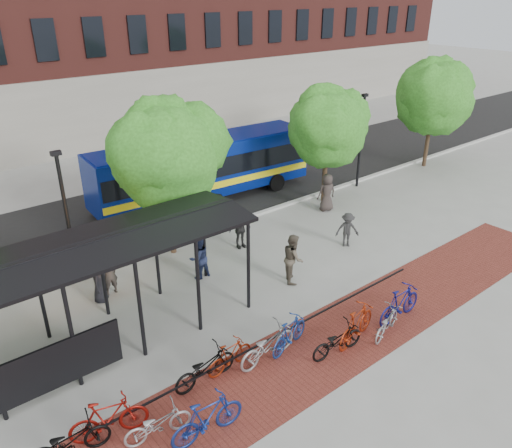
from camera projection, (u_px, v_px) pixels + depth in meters
ground at (278, 260)px, 20.47m from camera, size 160.00×160.00×0.00m
asphalt_street at (178, 201)px, 26.10m from camera, size 160.00×8.00×0.01m
curb at (222, 226)px, 23.26m from camera, size 160.00×0.25×0.12m
brick_strip at (335, 340)px, 15.82m from camera, size 24.00×3.00×0.01m
bike_rack_rail at (285, 342)px, 15.72m from camera, size 12.00×0.05×0.95m
bus_shelter at (77, 263)px, 14.24m from camera, size 10.60×3.07×3.60m
tree_b at (167, 149)px, 19.27m from camera, size 5.15×4.20×6.47m
tree_c at (328, 124)px, 24.53m from camera, size 4.66×3.80×5.92m
tree_d at (435, 93)px, 29.46m from camera, size 5.39×4.40×6.55m
lamp_post_left at (67, 215)px, 17.86m from camera, size 0.35×0.20×5.12m
lamp_post_right at (361, 138)px, 26.92m from camera, size 0.35×0.20×5.12m
bus at (203, 165)px, 25.69m from camera, size 11.94×3.43×3.18m
bike_0 at (69, 441)px, 11.68m from camera, size 2.02×0.97×1.02m
bike_1 at (109, 418)px, 12.20m from camera, size 2.02×1.08×1.17m
bike_2 at (158, 424)px, 12.22m from camera, size 1.80×0.90×0.90m
bike_3 at (207, 418)px, 12.18m from camera, size 2.05×0.70×1.21m
bike_4 at (205, 367)px, 13.93m from camera, size 2.03×0.76×1.05m
bike_5 at (230, 356)px, 14.42m from camera, size 1.64×0.57×0.97m
bike_6 at (267, 345)px, 14.76m from camera, size 2.16×0.86×1.11m
bike_7 at (289, 334)px, 15.25m from camera, size 1.86×0.94×1.08m
bike_8 at (337, 340)px, 15.04m from camera, size 1.94×0.84×0.99m
bike_9 at (357, 324)px, 15.56m from camera, size 2.11×0.99×1.23m
bike_10 at (386, 323)px, 15.91m from camera, size 1.81×1.04×0.90m
bike_11 at (400, 304)px, 16.55m from camera, size 2.08×0.62×1.24m
pedestrian_0 at (99, 281)px, 17.51m from camera, size 0.88×0.92×1.58m
pedestrian_1 at (109, 273)px, 17.88m from camera, size 0.64×0.43×1.70m
pedestrian_2 at (199, 257)px, 18.90m from camera, size 0.87×0.70×1.72m
pedestrian_4 at (240, 229)px, 21.13m from camera, size 1.06×0.54×1.73m
pedestrian_5 at (218, 212)px, 22.57m from camera, size 1.77×1.18×1.83m
pedestrian_6 at (327, 192)px, 24.65m from camera, size 1.07×0.84×1.91m
pedestrian_8 at (293, 258)px, 18.66m from camera, size 1.13×1.18×1.92m
pedestrian_9 at (347, 230)px, 21.28m from camera, size 1.14×1.05×1.54m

